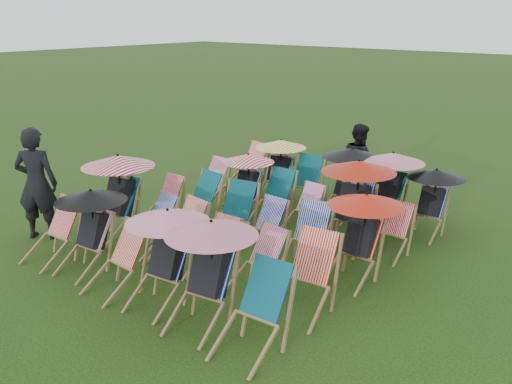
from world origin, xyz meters
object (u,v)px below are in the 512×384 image
Objects in this scene: deckchair_29 at (430,201)px; person_left at (37,184)px; deckchair_5 at (252,313)px; person_rear at (359,162)px; deckchair_0 at (52,232)px.

deckchair_29 is 6.72m from person_left.
person_rear is (-1.89, 5.69, 0.30)m from deckchair_5.
person_left is at bearing 156.16° from deckchair_0.
deckchair_5 is 0.52× the size of person_left.
person_rear reaches higher than deckchair_5.
deckchair_0 is 0.59× the size of person_rear.
deckchair_0 is at bearing 177.32° from deckchair_5.
deckchair_29 reaches higher than deckchair_0.
person_rear reaches higher than deckchair_0.
deckchair_5 is 0.85× the size of deckchair_29.
person_rear is (2.15, 5.72, 0.33)m from deckchair_0.
deckchair_0 is 4.03m from deckchair_5.
deckchair_0 is 6.12m from person_rear.
deckchair_0 is 0.94× the size of deckchair_5.
person_left is (-1.03, 0.41, 0.50)m from deckchair_0.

